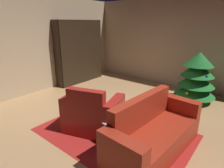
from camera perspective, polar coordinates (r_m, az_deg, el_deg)
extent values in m
plane|color=tan|center=(4.08, 2.47, -11.18)|extent=(7.25, 7.25, 0.00)
cube|color=tan|center=(6.31, 19.72, 11.62)|extent=(6.16, 0.06, 2.77)
cube|color=tan|center=(5.92, -22.27, 10.95)|extent=(0.06, 6.16, 2.77)
cube|color=#A21F1C|center=(3.69, 0.73, -14.62)|extent=(2.74, 1.92, 0.01)
cube|color=black|center=(6.46, -8.91, 9.54)|extent=(0.03, 1.80, 2.09)
cube|color=black|center=(7.20, -4.60, 10.59)|extent=(0.38, 0.03, 2.09)
cube|color=black|center=(6.05, -16.31, 8.44)|extent=(0.38, 0.03, 2.09)
cube|color=black|center=(6.82, -9.49, 1.05)|extent=(0.35, 1.75, 0.03)
cube|color=black|center=(6.71, -9.67, 4.42)|extent=(0.35, 1.75, 0.03)
cube|color=black|center=(6.63, -9.86, 7.89)|extent=(0.35, 1.75, 0.02)
cube|color=black|center=(6.57, -10.06, 11.44)|extent=(0.35, 1.75, 0.02)
cube|color=black|center=(6.53, -10.27, 15.04)|extent=(0.35, 1.75, 0.02)
cube|color=black|center=(6.52, -10.48, 18.67)|extent=(0.35, 1.75, 0.03)
cube|color=black|center=(6.68, -10.86, 10.91)|extent=(0.05, 1.06, 0.66)
cube|color=black|center=(6.66, -10.71, 10.89)|extent=(0.03, 1.09, 0.69)
cube|color=#B2392D|center=(7.37, -5.06, 4.07)|extent=(0.24, 0.03, 0.36)
cube|color=#402830|center=(7.34, -5.35, 3.92)|extent=(0.22, 0.04, 0.33)
cube|color=#4E3622|center=(7.32, -5.66, 3.66)|extent=(0.21, 0.04, 0.28)
cube|color=#10499B|center=(7.28, -5.86, 3.55)|extent=(0.23, 0.03, 0.28)
cube|color=gold|center=(7.27, -6.21, 3.39)|extent=(0.18, 0.03, 0.25)
cube|color=#543118|center=(7.22, -6.38, 3.26)|extent=(0.22, 0.05, 0.24)
cube|color=gold|center=(7.19, -6.63, 3.17)|extent=(0.22, 0.03, 0.23)
cube|color=#A6AB85|center=(7.29, -5.18, 6.95)|extent=(0.22, 0.04, 0.28)
cube|color=tan|center=(7.24, -5.29, 6.64)|extent=(0.28, 0.05, 0.23)
cube|color=red|center=(7.21, -5.60, 6.65)|extent=(0.27, 0.04, 0.24)
cube|color=#443A30|center=(7.19, -6.13, 7.05)|extent=(0.18, 0.03, 0.35)
cube|color=#10528B|center=(7.16, -6.37, 6.89)|extent=(0.19, 0.05, 0.33)
cube|color=orange|center=(7.13, -6.69, 6.82)|extent=(0.17, 0.03, 0.32)
cube|color=#ABA8A2|center=(7.14, -5.66, 16.72)|extent=(0.20, 0.05, 0.28)
cube|color=#7E408A|center=(7.10, -5.86, 16.45)|extent=(0.22, 0.04, 0.22)
cube|color=orange|center=(7.08, -6.32, 16.67)|extent=(0.17, 0.04, 0.28)
cube|color=#AEAB87|center=(7.02, -6.36, 16.55)|extent=(0.26, 0.03, 0.25)
cube|color=orange|center=(7.00, -6.68, 16.84)|extent=(0.24, 0.04, 0.33)
cube|color=#B2A78B|center=(6.96, -6.90, 16.79)|extent=(0.25, 0.04, 0.32)
cube|color=maroon|center=(3.70, -5.63, -10.80)|extent=(0.88, 0.88, 0.43)
cube|color=maroon|center=(3.28, -7.98, -5.83)|extent=(0.71, 0.36, 0.49)
cube|color=maroon|center=(3.48, 0.83, -10.14)|extent=(0.38, 0.72, 0.70)
cube|color=maroon|center=(3.83, -11.59, -7.73)|extent=(0.38, 0.72, 0.70)
ellipsoid|color=#C0B589|center=(3.61, -5.02, -6.10)|extent=(0.32, 0.26, 0.18)
sphere|color=#C0B589|center=(3.71, -4.81, -4.49)|extent=(0.13, 0.13, 0.13)
cube|color=maroon|center=(3.19, 13.07, -16.56)|extent=(0.81, 1.53, 0.43)
cube|color=maroon|center=(3.08, 9.18, -7.85)|extent=(0.26, 1.49, 0.48)
cube|color=maroon|center=(2.55, 2.94, -22.58)|extent=(0.72, 0.24, 0.69)
cube|color=maroon|center=(3.79, 19.71, -8.96)|extent=(0.72, 0.24, 0.69)
cylinder|color=black|center=(3.35, 4.41, -14.50)|extent=(0.04, 0.04, 0.39)
cylinder|color=black|center=(3.59, 2.14, -12.03)|extent=(0.04, 0.04, 0.39)
cylinder|color=black|center=(3.39, -0.99, -14.01)|extent=(0.04, 0.04, 0.39)
cylinder|color=silver|center=(3.34, 1.96, -10.52)|extent=(0.65, 0.65, 0.02)
cube|color=#418451|center=(3.34, 1.08, -10.05)|extent=(0.22, 0.15, 0.02)
cube|color=#E3C553|center=(3.32, 1.23, -9.80)|extent=(0.15, 0.11, 0.03)
cube|color=#35844E|center=(3.31, 1.30, -9.37)|extent=(0.20, 0.17, 0.02)
cube|color=red|center=(3.31, 1.00, -9.00)|extent=(0.18, 0.12, 0.02)
cube|color=gray|center=(3.29, 1.28, -8.76)|extent=(0.22, 0.12, 0.02)
cube|color=#C93D2E|center=(3.28, 1.14, -8.54)|extent=(0.21, 0.14, 0.02)
cylinder|color=#502322|center=(3.16, 3.81, -9.98)|extent=(0.07, 0.07, 0.21)
cylinder|color=#502322|center=(3.09, 3.87, -7.64)|extent=(0.03, 0.03, 0.07)
cylinder|color=brown|center=(5.49, 23.70, -3.89)|extent=(0.08, 0.08, 0.16)
cone|color=#1D6A27|center=(5.41, 24.05, -1.36)|extent=(1.03, 1.03, 0.36)
cone|color=#1D6A27|center=(5.33, 24.42, 1.35)|extent=(0.93, 0.93, 0.36)
cone|color=#1D6A27|center=(5.26, 24.80, 4.14)|extent=(0.83, 0.83, 0.36)
cone|color=#1D6A27|center=(5.21, 25.19, 6.98)|extent=(0.73, 0.73, 0.36)
sphere|color=yellow|center=(5.05, 21.95, -2.59)|extent=(0.06, 0.06, 0.06)
sphere|color=red|center=(5.59, 23.42, 4.03)|extent=(0.05, 0.05, 0.05)
sphere|color=yellow|center=(5.60, 21.66, 1.85)|extent=(0.06, 0.06, 0.06)
sphere|color=blue|center=(5.04, 27.08, 2.18)|extent=(0.06, 0.06, 0.06)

